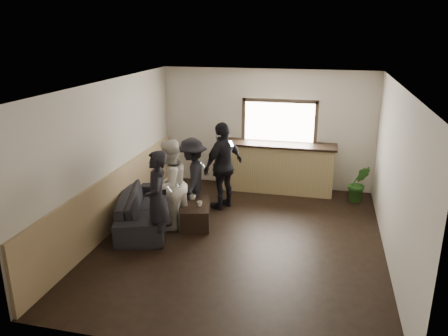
% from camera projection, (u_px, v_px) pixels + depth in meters
% --- Properties ---
extents(ground, '(5.00, 6.00, 0.01)m').
position_uv_depth(ground, '(241.00, 239.00, 7.97)').
color(ground, black).
extents(room_shell, '(5.01, 6.01, 2.80)m').
position_uv_depth(room_shell, '(201.00, 160.00, 7.68)').
color(room_shell, silver).
rests_on(room_shell, ground).
extents(bar_counter, '(2.70, 0.68, 2.13)m').
position_uv_depth(bar_counter, '(276.00, 164.00, 10.20)').
color(bar_counter, '#9D8555').
rests_on(bar_counter, ground).
extents(sofa, '(1.51, 2.38, 0.65)m').
position_uv_depth(sofa, '(144.00, 208.00, 8.52)').
color(sofa, black).
rests_on(sofa, ground).
extents(coffee_table, '(0.76, 1.07, 0.43)m').
position_uv_depth(coffee_table, '(195.00, 214.00, 8.54)').
color(coffee_table, black).
rests_on(coffee_table, ground).
extents(cup_a, '(0.18, 0.18, 0.11)m').
position_uv_depth(cup_a, '(192.00, 197.00, 8.63)').
color(cup_a, silver).
rests_on(cup_a, coffee_table).
extents(cup_b, '(0.11, 0.11, 0.10)m').
position_uv_depth(cup_b, '(200.00, 204.00, 8.33)').
color(cup_b, silver).
rests_on(cup_b, coffee_table).
extents(potted_plant, '(0.51, 0.44, 0.84)m').
position_uv_depth(potted_plant, '(358.00, 183.00, 9.59)').
color(potted_plant, '#2D6623').
rests_on(potted_plant, ground).
extents(person_a, '(0.61, 0.74, 1.73)m').
position_uv_depth(person_a, '(157.00, 200.00, 7.51)').
color(person_a, black).
rests_on(person_a, ground).
extents(person_b, '(0.92, 1.02, 1.74)m').
position_uv_depth(person_b, '(170.00, 185.00, 8.19)').
color(person_b, silver).
rests_on(person_b, ground).
extents(person_c, '(0.79, 1.14, 1.61)m').
position_uv_depth(person_c, '(192.00, 177.00, 8.81)').
color(person_c, black).
rests_on(person_c, ground).
extents(person_d, '(0.93, 1.17, 1.86)m').
position_uv_depth(person_d, '(223.00, 166.00, 9.13)').
color(person_d, black).
rests_on(person_d, ground).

